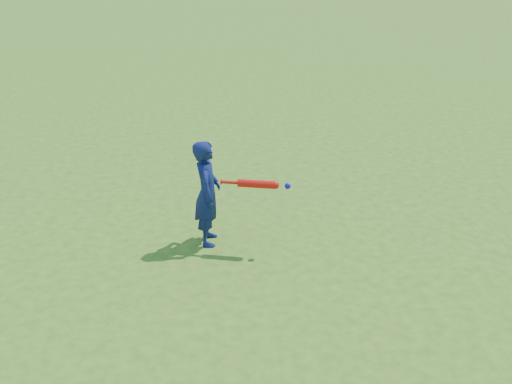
% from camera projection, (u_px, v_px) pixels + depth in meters
% --- Properties ---
extents(ground, '(80.00, 80.00, 0.00)m').
position_uv_depth(ground, '(276.00, 233.00, 6.17)').
color(ground, '#3B6C19').
rests_on(ground, ground).
extents(child, '(0.29, 0.42, 1.12)m').
position_uv_depth(child, '(207.00, 193.00, 5.78)').
color(child, '#101A4F').
rests_on(child, ground).
extents(bat_swing, '(0.69, 0.21, 0.08)m').
position_uv_depth(bat_swing, '(260.00, 184.00, 5.60)').
color(bat_swing, red).
rests_on(bat_swing, ground).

